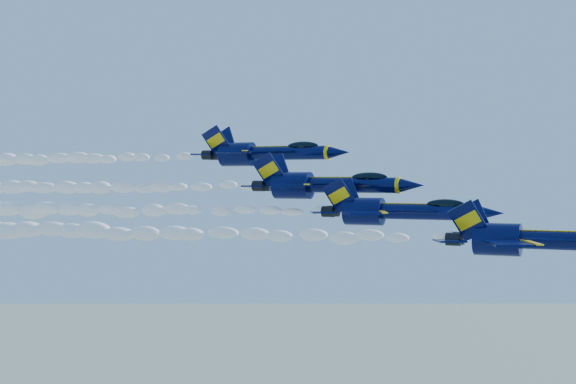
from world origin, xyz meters
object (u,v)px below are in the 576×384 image
at_px(jet_lead, 542,239).
at_px(jet_second, 399,211).
at_px(jet_fourth, 265,153).
at_px(jet_third, 326,184).

xyz_separation_m(jet_lead, jet_second, (-12.82, 8.78, 1.45)).
bearing_deg(jet_second, jet_lead, -34.39).
height_order(jet_lead, jet_fourth, jet_fourth).
bearing_deg(jet_second, jet_fourth, 148.12).
xyz_separation_m(jet_lead, jet_third, (-21.01, 12.40, 3.68)).
relative_size(jet_second, jet_fourth, 0.92).
bearing_deg(jet_second, jet_third, 156.13).
bearing_deg(jet_third, jet_lead, -30.55).
bearing_deg(jet_third, jet_fourth, 142.48).
distance_m(jet_lead, jet_fourth, 37.69).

